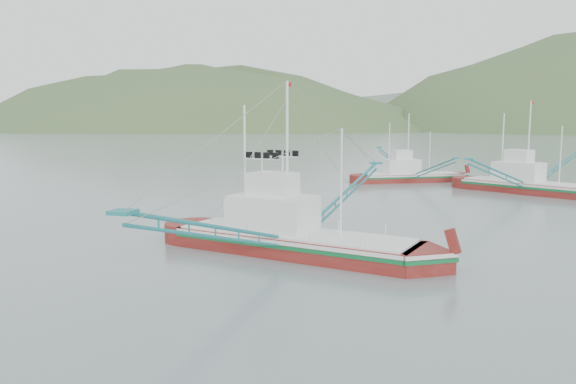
# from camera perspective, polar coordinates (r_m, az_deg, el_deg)

# --- Properties ---
(ground) EXTENTS (1200.00, 1200.00, 0.00)m
(ground) POSITION_cam_1_polar(r_m,az_deg,el_deg) (33.74, -2.88, -6.67)
(ground) COLOR slate
(ground) RESTS_ON ground
(main_boat) EXTENTS (15.92, 27.49, 11.29)m
(main_boat) POSITION_cam_1_polar(r_m,az_deg,el_deg) (34.35, 0.41, -2.89)
(main_boat) COLOR maroon
(main_boat) RESTS_ON ground
(bg_boat_right) EXTENTS (18.27, 24.88, 10.98)m
(bg_boat_right) POSITION_cam_1_polar(r_m,az_deg,el_deg) (67.68, 23.43, 1.82)
(bg_boat_right) COLOR maroon
(bg_boat_right) RESTS_ON ground
(bg_boat_far) EXTENTS (14.75, 22.17, 9.61)m
(bg_boat_far) POSITION_cam_1_polar(r_m,az_deg,el_deg) (75.29, 12.30, 2.54)
(bg_boat_far) COLOR maroon
(bg_boat_far) RESTS_ON ground
(headland_left) EXTENTS (448.00, 308.00, 210.00)m
(headland_left) POSITION_cam_1_polar(r_m,az_deg,el_deg) (435.04, -9.76, 6.27)
(headland_left) COLOR #3F592E
(headland_left) RESTS_ON ground
(ridge_distant) EXTENTS (960.00, 400.00, 240.00)m
(ridge_distant) POSITION_cam_1_polar(r_m,az_deg,el_deg) (591.25, 18.29, 6.29)
(ridge_distant) COLOR slate
(ridge_distant) RESTS_ON ground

